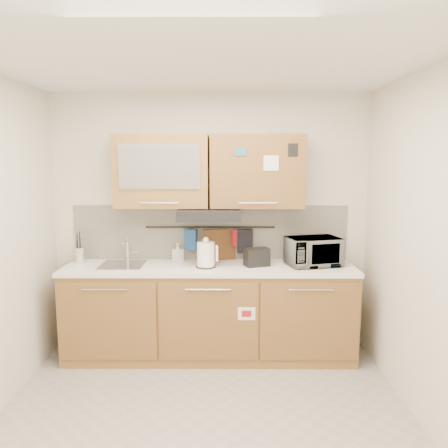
{
  "coord_description": "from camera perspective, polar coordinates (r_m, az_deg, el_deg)",
  "views": [
    {
      "loc": [
        0.16,
        -2.94,
        1.94
      ],
      "look_at": [
        0.14,
        1.05,
        1.35
      ],
      "focal_mm": 35.0,
      "sensor_mm": 36.0,
      "label": 1
    }
  ],
  "objects": [
    {
      "name": "backsplash",
      "position": [
        4.49,
        -1.8,
        -1.11
      ],
      "size": [
        2.8,
        0.02,
        0.56
      ],
      "primitive_type": "cube",
      "color": "silver",
      "rests_on": "countertop"
    },
    {
      "name": "upper_cabinets",
      "position": [
        4.27,
        -1.99,
        6.9
      ],
      "size": [
        1.82,
        0.37,
        0.7
      ],
      "color": "#AC7F3D",
      "rests_on": "wall_back"
    },
    {
      "name": "wall_right",
      "position": [
        3.34,
        25.85,
        -3.52
      ],
      "size": [
        0.0,
        3.0,
        3.0
      ],
      "primitive_type": "plane",
      "rotation": [
        1.57,
        0.0,
        -1.57
      ],
      "color": "silver",
      "rests_on": "ground"
    },
    {
      "name": "utensil_rail",
      "position": [
        4.45,
        -1.82,
        -0.43
      ],
      "size": [
        1.3,
        0.02,
        0.02
      ],
      "primitive_type": "cylinder",
      "rotation": [
        0.0,
        1.57,
        0.0
      ],
      "color": "black",
      "rests_on": "backsplash"
    },
    {
      "name": "base_cabinet",
      "position": [
        4.41,
        -1.89,
        -11.98
      ],
      "size": [
        2.8,
        0.64,
        0.88
      ],
      "color": "#AC7F3D",
      "rests_on": "floor"
    },
    {
      "name": "cutting_board",
      "position": [
        4.47,
        -0.61,
        -3.4
      ],
      "size": [
        0.33,
        0.13,
        0.42
      ],
      "primitive_type": "cube",
      "rotation": [
        0.0,
        0.0,
        0.31
      ],
      "color": "brown",
      "rests_on": "utensil_rail"
    },
    {
      "name": "pot_holder",
      "position": [
        4.45,
        2.03,
        -1.82
      ],
      "size": [
        0.14,
        0.03,
        0.17
      ],
      "primitive_type": "cube",
      "rotation": [
        0.0,
        0.0,
        -0.09
      ],
      "color": "#A91620",
      "rests_on": "utensil_rail"
    },
    {
      "name": "kettle",
      "position": [
        4.18,
        -2.37,
        -4.09
      ],
      "size": [
        0.21,
        0.19,
        0.29
      ],
      "rotation": [
        0.0,
        0.0,
        0.15
      ],
      "color": "white",
      "rests_on": "countertop"
    },
    {
      "name": "sink",
      "position": [
        4.39,
        -13.11,
        -5.22
      ],
      "size": [
        0.42,
        0.4,
        0.26
      ],
      "color": "silver",
      "rests_on": "countertop"
    },
    {
      "name": "floor",
      "position": [
        3.53,
        -2.66,
        -25.0
      ],
      "size": [
        3.2,
        3.2,
        0.0
      ],
      "primitive_type": "plane",
      "color": "#9E9993",
      "rests_on": "ground"
    },
    {
      "name": "toaster",
      "position": [
        4.25,
        4.3,
        -4.3
      ],
      "size": [
        0.26,
        0.2,
        0.17
      ],
      "rotation": [
        0.0,
        0.0,
        0.32
      ],
      "color": "black",
      "rests_on": "countertop"
    },
    {
      "name": "ceiling",
      "position": [
        3.02,
        -3.01,
        21.01
      ],
      "size": [
        3.2,
        3.2,
        0.0
      ],
      "primitive_type": "plane",
      "rotation": [
        3.14,
        0.0,
        0.0
      ],
      "color": "white",
      "rests_on": "wall_back"
    },
    {
      "name": "oven_mitt",
      "position": [
        4.46,
        -4.38,
        -2.05
      ],
      "size": [
        0.13,
        0.08,
        0.21
      ],
      "primitive_type": "cube",
      "rotation": [
        0.0,
        0.0,
        -0.39
      ],
      "color": "#21529A",
      "rests_on": "utensil_rail"
    },
    {
      "name": "countertop",
      "position": [
        4.26,
        -1.93,
        -5.75
      ],
      "size": [
        2.82,
        0.62,
        0.04
      ],
      "primitive_type": "cube",
      "color": "white",
      "rests_on": "base_cabinet"
    },
    {
      "name": "microwave",
      "position": [
        4.34,
        11.58,
        -3.54
      ],
      "size": [
        0.56,
        0.45,
        0.27
      ],
      "primitive_type": "imported",
      "rotation": [
        0.0,
        0.0,
        0.25
      ],
      "color": "#999999",
      "rests_on": "countertop"
    },
    {
      "name": "soap_bottle",
      "position": [
        4.44,
        -6.06,
        -3.7
      ],
      "size": [
        0.12,
        0.12,
        0.19
      ],
      "primitive_type": "imported",
      "rotation": [
        0.0,
        0.0,
        0.74
      ],
      "color": "#999999",
      "rests_on": "countertop"
    },
    {
      "name": "wall_back",
      "position": [
        4.49,
        -1.8,
        0.18
      ],
      "size": [
        3.2,
        0.0,
        3.2
      ],
      "primitive_type": "plane",
      "rotation": [
        1.57,
        0.0,
        0.0
      ],
      "color": "silver",
      "rests_on": "ground"
    },
    {
      "name": "utensil_crock",
      "position": [
        4.6,
        -18.33,
        -3.84
      ],
      "size": [
        0.13,
        0.13,
        0.31
      ],
      "rotation": [
        0.0,
        0.0,
        -0.06
      ],
      "color": "silver",
      "rests_on": "countertop"
    },
    {
      "name": "range_hood",
      "position": [
        4.23,
        -1.93,
        1.31
      ],
      "size": [
        0.6,
        0.46,
        0.1
      ],
      "primitive_type": "cube",
      "color": "black",
      "rests_on": "upper_cabinets"
    },
    {
      "name": "dark_pouch",
      "position": [
        4.46,
        2.75,
        -2.25
      ],
      "size": [
        0.16,
        0.07,
        0.24
      ],
      "primitive_type": "cube",
      "rotation": [
        0.0,
        0.0,
        0.16
      ],
      "color": "black",
      "rests_on": "utensil_rail"
    }
  ]
}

